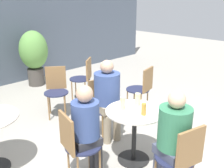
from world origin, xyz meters
TOP-DOWN VIEW (x-y plane):
  - ground_plane at (0.00, 0.00)m, footprint 20.00×20.00m
  - cafe_table_near at (0.04, 0.05)m, footprint 0.73×0.73m
  - bistro_chair_0 at (0.23, 0.84)m, footprint 0.43×0.45m
  - bistro_chair_1 at (-0.75, 0.24)m, footprint 0.45×0.43m
  - bistro_chair_2 at (-0.15, -0.74)m, footprint 0.43×0.45m
  - bistro_chair_4 at (0.92, 2.11)m, footprint 0.48×0.48m
  - bistro_chair_5 at (0.13, 1.93)m, footprint 0.48×0.48m
  - bistro_chair_6 at (1.23, 0.86)m, footprint 0.43×0.45m
  - seated_person_0 at (0.20, 0.69)m, footprint 0.39×0.42m
  - seated_person_1 at (-0.60, 0.21)m, footprint 0.35×0.33m
  - seated_person_2 at (-0.11, -0.59)m, footprint 0.36×0.39m
  - beer_glass_0 at (0.18, 0.12)m, footprint 0.07×0.07m
  - beer_glass_1 at (-0.05, 0.17)m, footprint 0.06×0.06m
  - beer_glass_2 at (0.02, -0.10)m, footprint 0.06×0.06m
  - potted_plant_1 at (0.70, 3.67)m, footprint 0.65×0.65m

SIDE VIEW (x-z plane):
  - ground_plane at x=0.00m, z-range 0.00..0.00m
  - bistro_chair_0 at x=0.23m, z-range 0.09..0.96m
  - bistro_chair_1 at x=-0.75m, z-range 0.09..0.96m
  - bistro_chair_2 at x=-0.15m, z-range 0.09..0.96m
  - bistro_chair_4 at x=0.92m, z-range 0.09..0.96m
  - bistro_chair_5 at x=0.13m, z-range 0.09..0.96m
  - bistro_chair_6 at x=1.23m, z-range 0.09..0.96m
  - cafe_table_near at x=0.04m, z-range 0.18..0.89m
  - seated_person_1 at x=-0.60m, z-range 0.12..1.28m
  - seated_person_2 at x=-0.11m, z-range 0.11..1.29m
  - seated_person_0 at x=0.20m, z-range 0.11..1.32m
  - potted_plant_1 at x=0.70m, z-range 0.12..1.41m
  - beer_glass_2 at x=0.02m, z-range 0.71..0.86m
  - beer_glass_1 at x=-0.05m, z-range 0.71..0.88m
  - beer_glass_0 at x=0.18m, z-range 0.71..0.88m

